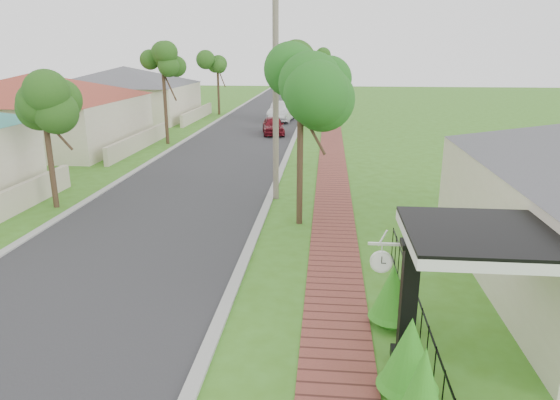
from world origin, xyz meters
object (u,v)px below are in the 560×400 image
at_px(near_tree, 301,95).
at_px(station_clock, 382,260).
at_px(parked_car_red, 273,126).
at_px(porch_post, 408,310).
at_px(utility_pole, 276,89).
at_px(parked_car_white, 282,111).

relative_size(near_tree, station_clock, 7.79).
xyz_separation_m(parked_car_red, station_clock, (5.06, -27.08, 1.31)).
relative_size(porch_post, utility_pole, 0.29).
bearing_deg(parked_car_white, porch_post, -74.94).
bearing_deg(utility_pole, station_clock, -73.42).
distance_m(porch_post, parked_car_white, 35.26).
height_order(parked_car_red, station_clock, station_clock).
distance_m(porch_post, utility_pole, 12.05).
bearing_deg(utility_pole, porch_post, -71.64).
relative_size(porch_post, near_tree, 0.45).
height_order(near_tree, station_clock, near_tree).
bearing_deg(porch_post, parked_car_red, 101.42).
relative_size(porch_post, parked_car_red, 0.67).
bearing_deg(parked_car_red, near_tree, -90.50).
bearing_deg(parked_car_white, near_tree, -77.53).
distance_m(porch_post, parked_car_red, 28.04).
xyz_separation_m(parked_car_red, near_tree, (3.04, -19.48, 3.82)).
xyz_separation_m(utility_pole, station_clock, (3.16, -10.60, -2.49)).
bearing_deg(parked_car_red, parked_car_white, 80.63).
bearing_deg(parked_car_red, station_clock, -88.79).
bearing_deg(porch_post, utility_pole, 108.36).
distance_m(near_tree, station_clock, 8.25).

